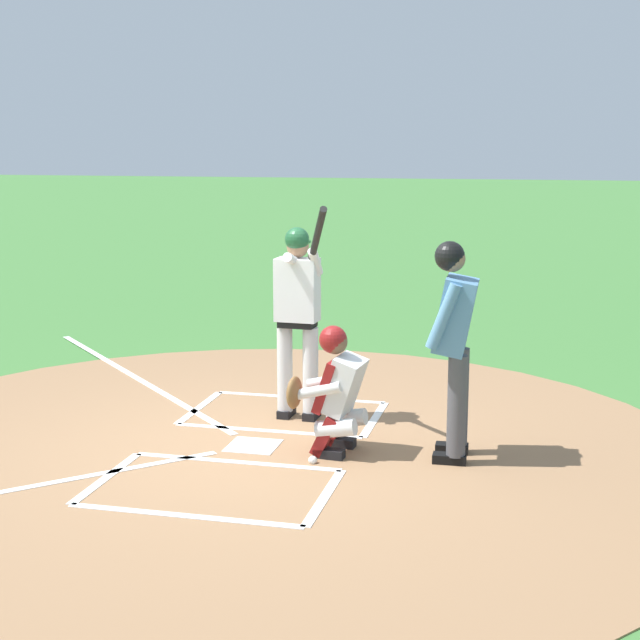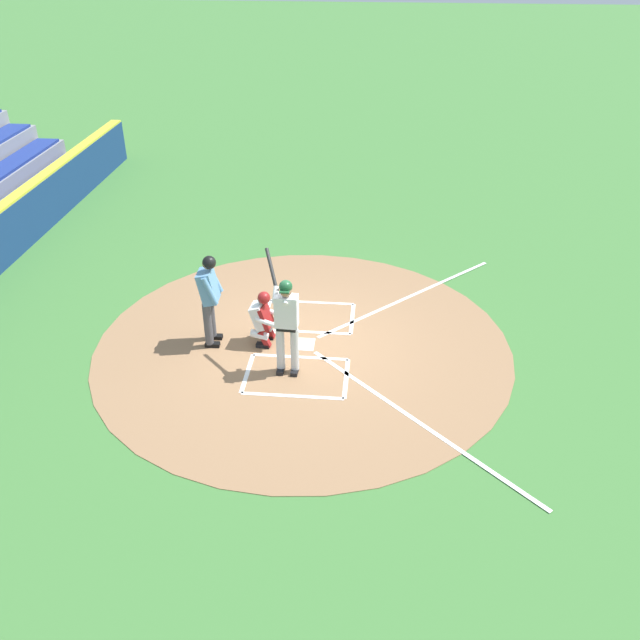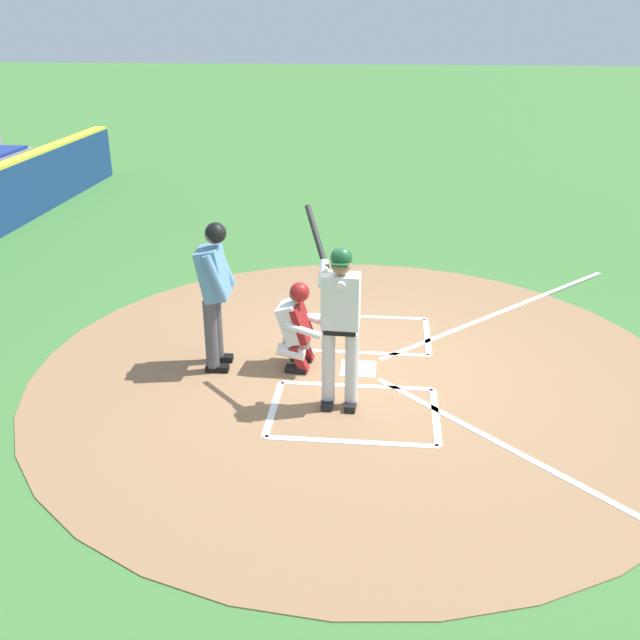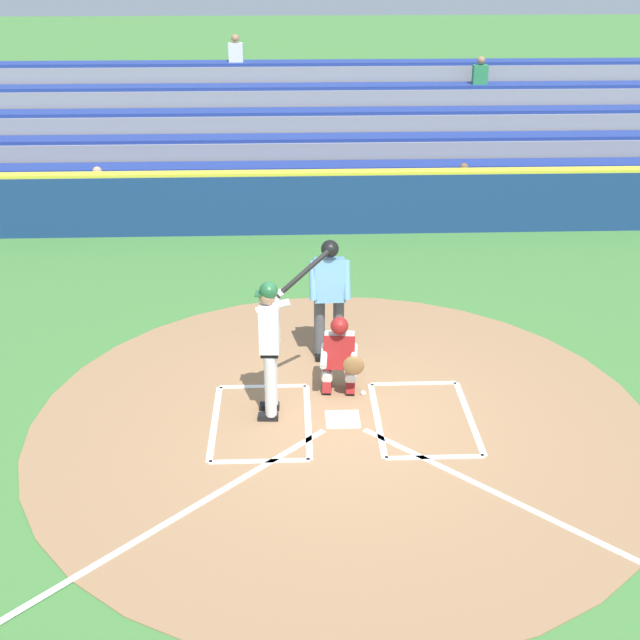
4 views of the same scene
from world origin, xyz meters
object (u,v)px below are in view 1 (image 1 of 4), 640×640
at_px(catcher, 334,388).
at_px(plate_umpire, 455,336).
at_px(baseball, 313,460).
at_px(batter, 298,309).

height_order(catcher, plate_umpire, plate_umpire).
bearing_deg(baseball, catcher, -20.06).
height_order(plate_umpire, baseball, plate_umpire).
bearing_deg(catcher, plate_umpire, -84.47).
bearing_deg(plate_umpire, batter, 62.45).
relative_size(catcher, plate_umpire, 0.61).
xyz_separation_m(plate_umpire, baseball, (-0.41, 1.12, -1.04)).
bearing_deg(baseball, batter, 20.02).
bearing_deg(catcher, baseball, 159.94).
bearing_deg(plate_umpire, catcher, 95.53).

